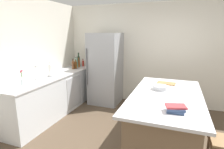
# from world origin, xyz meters

# --- Properties ---
(wall_rear) EXTENTS (6.00, 0.10, 2.60)m
(wall_rear) POSITION_xyz_m (0.00, 2.25, 1.30)
(wall_rear) COLOR silver
(wall_rear) RESTS_ON ground_plane
(wall_left) EXTENTS (0.10, 6.00, 2.60)m
(wall_left) POSITION_xyz_m (-2.45, 0.00, 1.30)
(wall_left) COLOR silver
(wall_left) RESTS_ON ground_plane
(counter_run_left) EXTENTS (0.66, 2.71, 0.92)m
(counter_run_left) POSITION_xyz_m (-2.08, 0.76, 0.46)
(counter_run_left) COLOR silver
(counter_run_left) RESTS_ON ground_plane
(kitchen_island) EXTENTS (1.07, 2.05, 0.91)m
(kitchen_island) POSITION_xyz_m (0.43, 0.29, 0.46)
(kitchen_island) COLOR #7A6047
(kitchen_island) RESTS_ON ground_plane
(refrigerator) EXTENTS (0.77, 0.78, 1.85)m
(refrigerator) POSITION_xyz_m (-1.24, 1.83, 0.93)
(refrigerator) COLOR #93969B
(refrigerator) RESTS_ON ground_plane
(sink_faucet) EXTENTS (0.15, 0.05, 0.30)m
(sink_faucet) POSITION_xyz_m (-2.13, 0.29, 1.08)
(sink_faucet) COLOR silver
(sink_faucet) RESTS_ON counter_run_left
(flower_vase) EXTENTS (0.07, 0.07, 0.29)m
(flower_vase) POSITION_xyz_m (-2.08, -0.12, 1.02)
(flower_vase) COLOR silver
(flower_vase) RESTS_ON counter_run_left
(paper_towel_roll) EXTENTS (0.14, 0.14, 0.31)m
(paper_towel_roll) POSITION_xyz_m (-2.06, 0.63, 1.05)
(paper_towel_roll) COLOR gray
(paper_towel_roll) RESTS_ON counter_run_left
(hot_sauce_bottle) EXTENTS (0.05, 0.05, 0.21)m
(hot_sauce_bottle) POSITION_xyz_m (-2.00, 2.00, 1.00)
(hot_sauce_bottle) COLOR red
(hot_sauce_bottle) RESTS_ON counter_run_left
(wine_bottle) EXTENTS (0.07, 0.07, 0.39)m
(wine_bottle) POSITION_xyz_m (-2.09, 1.91, 1.08)
(wine_bottle) COLOR #19381E
(wine_bottle) RESTS_ON counter_run_left
(vinegar_bottle) EXTENTS (0.05, 0.05, 0.29)m
(vinegar_bottle) POSITION_xyz_m (-2.02, 1.80, 1.03)
(vinegar_bottle) COLOR #994C23
(vinegar_bottle) RESTS_ON counter_run_left
(gin_bottle) EXTENTS (0.08, 0.08, 0.29)m
(gin_bottle) POSITION_xyz_m (-2.05, 1.71, 1.04)
(gin_bottle) COLOR #8CB79E
(gin_bottle) RESTS_ON counter_run_left
(whiskey_bottle) EXTENTS (0.07, 0.07, 0.24)m
(whiskey_bottle) POSITION_xyz_m (-2.01, 1.62, 1.02)
(whiskey_bottle) COLOR brown
(whiskey_bottle) RESTS_ON counter_run_left
(syrup_bottle) EXTENTS (0.07, 0.07, 0.27)m
(syrup_bottle) POSITION_xyz_m (-2.03, 1.53, 1.03)
(syrup_bottle) COLOR #5B3319
(syrup_bottle) RESTS_ON counter_run_left
(cookbook_stack) EXTENTS (0.27, 0.21, 0.09)m
(cookbook_stack) POSITION_xyz_m (0.58, -0.35, 0.96)
(cookbook_stack) COLOR #334770
(cookbook_stack) RESTS_ON kitchen_island
(mixing_bowl) EXTENTS (0.26, 0.26, 0.07)m
(mixing_bowl) POSITION_xyz_m (0.31, 0.51, 0.95)
(mixing_bowl) COLOR #B2B5BA
(mixing_bowl) RESTS_ON kitchen_island
(cutting_board) EXTENTS (0.35, 0.23, 0.02)m
(cutting_board) POSITION_xyz_m (0.38, 0.93, 0.92)
(cutting_board) COLOR #9E7042
(cutting_board) RESTS_ON kitchen_island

